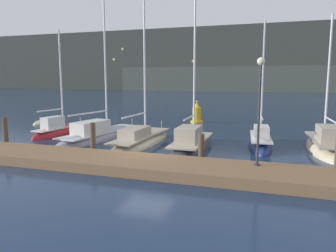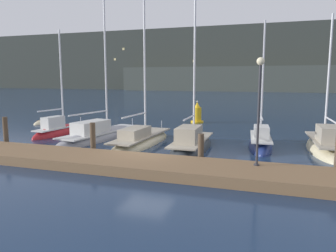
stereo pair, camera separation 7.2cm
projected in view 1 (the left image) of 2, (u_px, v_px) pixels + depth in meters
ground_plane at (146, 159)px, 16.57m from camera, size 400.00×400.00×0.00m
dock at (130, 164)px, 14.75m from camera, size 25.05×2.80×0.45m
mooring_pile_0 at (5, 133)px, 18.91m from camera, size 0.28×0.28×1.84m
mooring_pile_1 at (93, 139)px, 17.11m from camera, size 0.28×0.28×1.76m
mooring_pile_2 at (201, 149)px, 15.33m from camera, size 0.28×0.28×1.48m
sailboat_berth_1 at (59, 132)px, 23.74m from camera, size 1.70×5.28×8.16m
sailboat_berth_2 at (100, 137)px, 22.09m from camera, size 3.19×8.53×10.18m
sailboat_berth_3 at (141, 142)px, 20.12m from camera, size 1.98×7.56×12.01m
sailboat_berth_4 at (191, 146)px, 18.90m from camera, size 2.13×6.55×9.97m
sailboat_berth_5 at (260, 145)px, 19.35m from camera, size 1.81×5.30×8.03m
sailboat_berth_6 at (325, 148)px, 18.31m from camera, size 2.16×6.55×8.21m
channel_buoy at (197, 114)px, 30.08m from camera, size 1.16×1.16×2.03m
dock_lamppost at (260, 95)px, 13.22m from camera, size 0.32×0.32×4.42m
hillside_backdrop at (270, 61)px, 108.53m from camera, size 240.00×23.00×21.04m
rowboat_adrift at (41, 123)px, 29.58m from camera, size 1.49×2.57×0.56m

